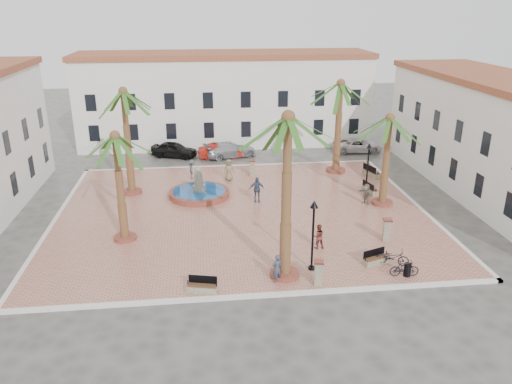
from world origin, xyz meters
TOP-DOWN VIEW (x-y plane):
  - ground at (0.00, 0.00)m, footprint 120.00×120.00m
  - plaza at (0.00, 0.00)m, footprint 26.00×22.00m
  - kerb_n at (0.00, 11.00)m, footprint 26.30×0.30m
  - kerb_s at (0.00, -11.00)m, footprint 26.30×0.30m
  - kerb_e at (13.00, 0.00)m, footprint 0.30×22.30m
  - kerb_w at (-13.00, 0.00)m, footprint 0.30×22.30m
  - building_north at (-0.00, 19.99)m, footprint 30.40×7.40m
  - building_east at (19.99, 2.00)m, footprint 7.40×26.40m
  - fountain at (-3.03, 3.42)m, footprint 4.64×4.64m
  - palm_nw at (-8.28, 4.75)m, footprint 4.99×4.99m
  - palm_sw at (-7.76, -3.62)m, footprint 4.62×4.62m
  - palm_s at (1.51, -9.26)m, footprint 5.23×5.23m
  - palm_e at (10.49, 0.26)m, footprint 4.92×4.92m
  - palm_ne at (9.09, 8.19)m, footprint 5.44×5.44m
  - bench_s at (-2.99, -10.38)m, footprint 1.66×0.85m
  - bench_se at (6.91, -8.51)m, footprint 1.66×1.01m
  - bench_e at (10.35, 2.63)m, footprint 0.89×1.77m
  - bench_ne at (11.78, 6.55)m, footprint 1.11×2.01m
  - lamppost_s at (3.13, -8.75)m, footprint 0.45×0.45m
  - lamppost_e at (10.10, 2.88)m, footprint 0.43×0.43m
  - bollard_se at (3.11, -10.40)m, footprint 0.59×0.59m
  - bollard_n at (1.57, 7.81)m, footprint 0.54×0.54m
  - bollard_e at (8.56, -5.74)m, footprint 0.61×0.61m
  - litter_bin at (8.16, -10.07)m, footprint 0.38×0.38m
  - cyclist_a at (0.99, -9.86)m, footprint 0.70×0.60m
  - bicycle_a at (7.82, -8.75)m, footprint 1.93×1.22m
  - cyclist_b at (4.08, -6.21)m, footprint 0.76×0.60m
  - bicycle_b at (7.98, -10.08)m, footprint 1.64×0.61m
  - pedestrian_fountain_a at (-0.51, 6.83)m, footprint 0.97×0.69m
  - pedestrian_fountain_b at (1.27, 1.81)m, footprint 1.15×0.51m
  - pedestrian_north at (-3.60, 7.76)m, footprint 0.67×1.09m
  - pedestrian_east at (9.27, 0.41)m, footprint 1.00×1.53m
  - car_black at (-5.38, 14.84)m, footprint 4.81×3.23m
  - car_red at (-0.90, 14.04)m, footprint 4.33×1.80m
  - car_silver at (0.09, 14.21)m, footprint 5.48×3.41m
  - car_white at (13.09, 14.54)m, footprint 5.02×2.60m

SIDE VIEW (x-z plane):
  - ground at x=0.00m, z-range 0.00..0.00m
  - plaza at x=0.00m, z-range 0.00..0.15m
  - kerb_n at x=0.00m, z-range 0.00..0.16m
  - kerb_s at x=0.00m, z-range 0.00..0.16m
  - kerb_e at x=13.00m, z-range 0.00..0.16m
  - kerb_w at x=-13.00m, z-range 0.00..0.16m
  - bench_se at x=6.91m, z-range -0.03..0.81m
  - bench_s at x=-2.99m, z-range -0.03..0.81m
  - bench_e at x=10.35m, z-range -0.05..0.85m
  - bench_ne at x=11.78m, z-range -0.07..0.94m
  - fountain at x=-3.03m, z-range -0.72..1.67m
  - litter_bin at x=8.16m, z-range 0.15..0.90m
  - bicycle_a at x=7.82m, z-range 0.15..1.11m
  - bicycle_b at x=7.98m, z-range 0.15..1.11m
  - car_white at x=13.09m, z-range 0.00..1.35m
  - car_red at x=-0.90m, z-range 0.00..1.39m
  - car_silver at x=0.09m, z-range 0.00..1.48m
  - car_black at x=-5.38m, z-range 0.00..1.52m
  - bollard_se at x=3.11m, z-range 0.18..1.59m
  - bollard_n at x=1.57m, z-range 0.18..1.60m
  - bollard_e at x=8.56m, z-range 0.18..1.67m
  - cyclist_b at x=4.08m, z-range 0.15..1.71m
  - pedestrian_east at x=9.27m, z-range 0.15..1.73m
  - cyclist_a at x=0.99m, z-range 0.15..1.77m
  - pedestrian_north at x=-3.60m, z-range 0.15..1.78m
  - pedestrian_fountain_a at x=-0.51m, z-range 0.15..1.99m
  - pedestrian_fountain_b at x=1.27m, z-range 0.15..2.09m
  - lamppost_e at x=10.10m, z-range 0.85..4.82m
  - lamppost_s at x=3.13m, z-range 0.89..5.05m
  - building_east at x=19.99m, z-range 0.02..9.02m
  - building_north at x=0.00m, z-range 0.02..9.52m
  - palm_e at x=10.49m, z-range 2.45..9.30m
  - palm_sw at x=-7.76m, z-range 2.58..9.61m
  - palm_ne at x=9.09m, z-range 2.94..11.08m
  - palm_nw at x=-8.28m, z-range 3.10..11.41m
  - palm_s at x=1.51m, z-range 3.45..12.60m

